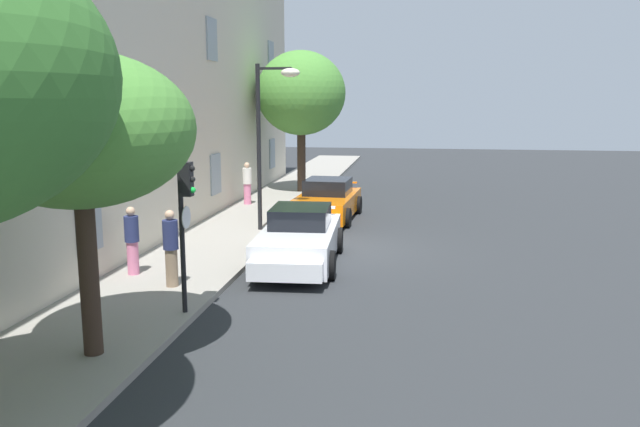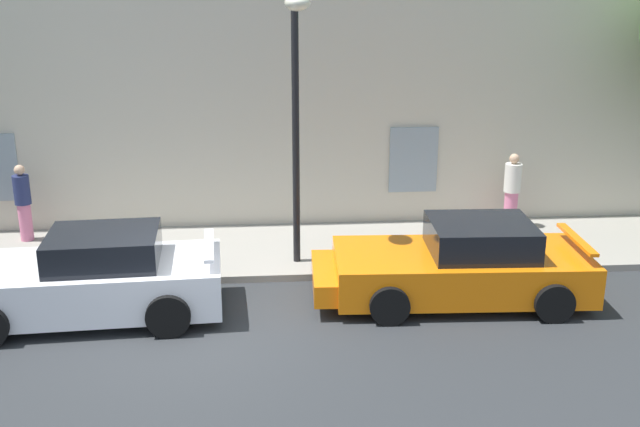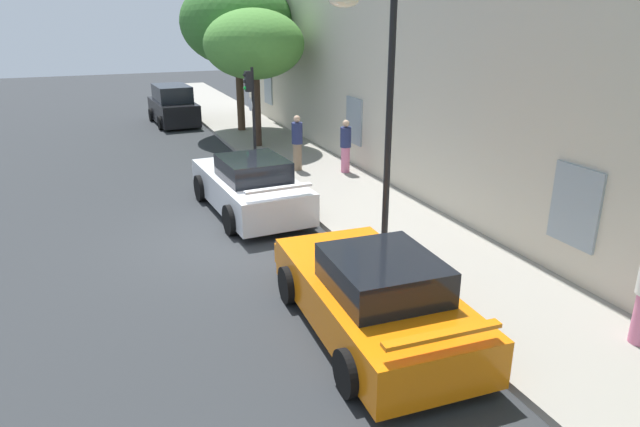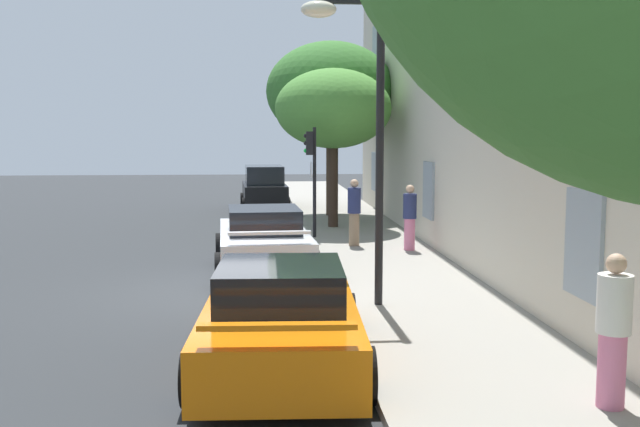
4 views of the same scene
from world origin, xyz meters
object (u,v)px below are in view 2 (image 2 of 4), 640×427
Objects in this scene: sportscar_red_lead at (77,281)px; pedestrian_admiring at (23,202)px; pedestrian_bystander at (512,190)px; street_lamp at (296,78)px; sportscar_yellow_flank at (452,267)px.

pedestrian_admiring is (-1.92, 3.73, 0.34)m from sportscar_red_lead.
pedestrian_bystander is (10.69, 0.04, 0.01)m from pedestrian_admiring.
sportscar_red_lead is 9.55m from pedestrian_bystander.
street_lamp is 3.18× the size of pedestrian_admiring.
sportscar_yellow_flank is at bearing -22.47° from pedestrian_admiring.
street_lamp reaches higher than pedestrian_bystander.
sportscar_red_lead reaches higher than sportscar_yellow_flank.
sportscar_red_lead is 2.96× the size of pedestrian_bystander.
sportscar_red_lead is at bearing -177.99° from sportscar_yellow_flank.
sportscar_red_lead is 3.02× the size of pedestrian_admiring.
street_lamp is 6.10m from pedestrian_bystander.
street_lamp is 6.77m from pedestrian_admiring.
pedestrian_bystander is (4.93, 2.21, -2.83)m from street_lamp.
sportscar_yellow_flank is 4.40m from street_lamp.
sportscar_yellow_flank is 9.16m from pedestrian_admiring.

